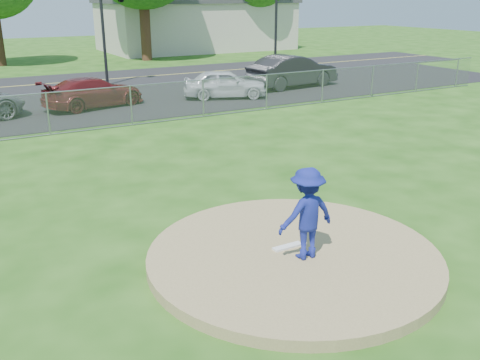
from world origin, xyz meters
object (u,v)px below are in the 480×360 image
object	(u,v)px
parked_car_darkred	(94,92)
traffic_signal_right	(279,17)
parked_car_charcoal	(293,71)
commercial_building	(196,25)
pitcher	(307,214)
parked_car_pearl	(225,84)

from	to	relation	value
parked_car_darkred	traffic_signal_right	bearing A→B (deg)	-81.08
traffic_signal_right	parked_car_charcoal	bearing A→B (deg)	-116.67
commercial_building	pitcher	bearing A→B (deg)	-112.61
commercial_building	parked_car_charcoal	xyz separation A→B (m)	(-4.59, -21.63, -1.31)
commercial_building	pitcher	world-z (taller)	commercial_building
parked_car_charcoal	pitcher	bearing A→B (deg)	139.03
parked_car_charcoal	parked_car_pearl	bearing A→B (deg)	96.22
parked_car_darkred	parked_car_pearl	xyz separation A→B (m)	(6.04, -0.87, 0.02)
traffic_signal_right	pitcher	distance (m)	26.48
commercial_building	parked_car_pearl	size ratio (longest dim) A/B	4.15
traffic_signal_right	parked_car_pearl	bearing A→B (deg)	-138.17
commercial_building	parked_car_darkred	bearing A→B (deg)	-125.02
parked_car_darkred	pitcher	bearing A→B (deg)	163.40
pitcher	parked_car_darkred	size ratio (longest dim) A/B	0.38
pitcher	commercial_building	bearing A→B (deg)	-111.14
parked_car_pearl	commercial_building	bearing A→B (deg)	-0.16
commercial_building	traffic_signal_right	bearing A→B (deg)	-96.29
parked_car_pearl	traffic_signal_right	bearing A→B (deg)	-26.16
parked_car_pearl	parked_car_charcoal	bearing A→B (deg)	-55.09
pitcher	parked_car_darkred	world-z (taller)	pitcher
traffic_signal_right	parked_car_darkred	xyz separation A→B (m)	(-13.53, -5.83, -2.70)
parked_car_darkred	commercial_building	bearing A→B (deg)	-49.40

